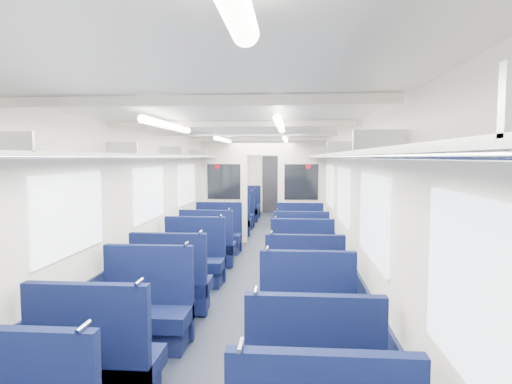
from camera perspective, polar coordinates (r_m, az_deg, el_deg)
floor at (r=7.16m, az=-0.93°, el=-11.35°), size 2.80×18.00×0.01m
ceiling at (r=6.90m, az=-0.95°, el=7.79°), size 2.80×18.00×0.01m
wall_left at (r=7.20m, az=-12.10°, el=-1.81°), size 0.02×18.00×2.35m
dado_left at (r=7.33m, az=-11.88°, el=-8.24°), size 0.03×17.90×0.70m
wall_right at (r=6.94m, az=10.66°, el=-2.03°), size 0.02×18.00×2.35m
dado_right at (r=7.07m, az=10.44°, el=-8.68°), size 0.03×17.90×0.70m
wall_far at (r=15.89m, az=2.22°, el=1.64°), size 2.80×0.02×2.35m
luggage_rack_left at (r=7.11m, az=-10.76°, el=4.57°), size 0.36×17.40×0.18m
luggage_rack_right at (r=6.88m, az=9.20°, el=4.60°), size 0.36×17.40×0.18m
windows at (r=6.45m, az=-1.34°, el=-0.24°), size 2.78×15.60×0.75m
ceiling_fittings at (r=6.64m, az=-1.17°, el=7.39°), size 2.70×16.06×0.11m
end_door at (r=15.84m, az=2.21°, el=1.00°), size 0.75×0.06×2.00m
bulkhead at (r=10.11m, az=0.83°, el=0.38°), size 2.80×0.10×2.35m
seat_8 at (r=3.89m, az=-19.81°, el=-20.43°), size 0.95×0.52×1.06m
seat_10 at (r=4.90m, az=-13.95°, el=-15.01°), size 0.95×0.52×1.06m
seat_11 at (r=4.52m, az=6.63°, el=-16.61°), size 0.95×0.52×1.06m
seat_12 at (r=5.81m, az=-10.74°, el=-11.83°), size 0.95×0.52×1.06m
seat_13 at (r=5.64m, az=6.21°, el=-12.29°), size 0.95×0.52×1.06m
seat_14 at (r=6.99m, az=-7.99°, el=-9.02°), size 0.95×0.52×1.06m
seat_15 at (r=6.71m, az=5.95°, el=-9.56°), size 0.95×0.52×1.06m
seat_16 at (r=8.08m, az=-6.20°, el=-7.16°), size 0.95×0.52×1.06m
seat_17 at (r=7.87m, az=5.75°, el=-7.47°), size 0.95×0.52×1.06m
seat_18 at (r=9.17m, az=-4.88°, el=-5.77°), size 0.95×0.52×1.06m
seat_19 at (r=9.03m, az=5.61°, el=-5.93°), size 0.95×0.52×1.06m
seat_20 at (r=11.14m, az=-3.15°, el=-3.94°), size 0.95×0.52×1.06m
seat_21 at (r=11.22m, az=5.42°, el=-3.90°), size 0.95×0.52×1.06m
seat_22 at (r=12.24m, az=-2.44°, el=-3.18°), size 0.95×0.52×1.06m
seat_23 at (r=12.25m, az=5.35°, el=-3.19°), size 0.95×0.52×1.06m
seat_24 at (r=13.54m, az=-1.76°, el=-2.45°), size 0.95×0.52×1.06m
seat_25 at (r=13.47m, az=5.29°, el=-2.50°), size 0.95×0.52×1.06m
seat_26 at (r=14.52m, az=-1.32°, el=-1.98°), size 0.95×0.52×1.06m
seat_27 at (r=14.52m, az=5.24°, el=-2.00°), size 0.95×0.52×1.06m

